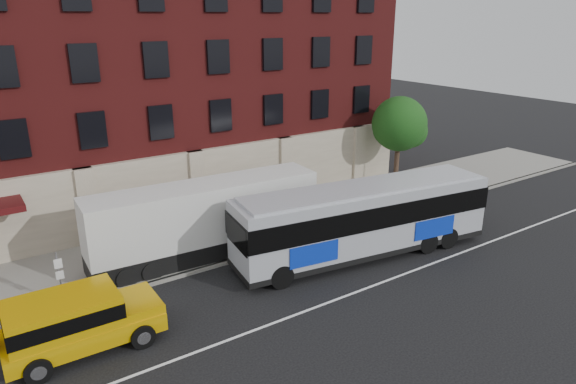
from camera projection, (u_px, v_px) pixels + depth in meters
ground at (323, 313)px, 20.51m from camera, size 120.00×120.00×0.00m
sidewalk at (221, 236)px, 27.55m from camera, size 60.00×6.00×0.15m
kerb at (248, 256)px, 25.19m from camera, size 60.00×0.25×0.15m
lane_line at (315, 307)px, 20.90m from camera, size 60.00×0.12×0.01m
building at (156, 79)px, 31.31m from camera, size 30.00×12.10×15.00m
sign_pole at (60, 276)px, 20.38m from camera, size 0.30×0.20×2.50m
street_tree at (400, 126)px, 33.66m from camera, size 3.60×3.60×6.20m
city_bus at (364, 217)px, 24.89m from camera, size 13.42×4.62×3.61m
yellow_suv at (75, 320)px, 17.85m from camera, size 5.67×2.55×2.16m
shipping_container at (206, 221)px, 24.77m from camera, size 11.36×2.90×3.75m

